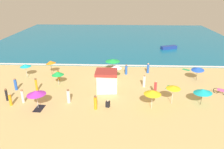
# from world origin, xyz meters

# --- Properties ---
(ground_plane) EXTENTS (60.00, 60.00, 0.00)m
(ground_plane) POSITION_xyz_m (0.00, 0.00, 0.00)
(ground_plane) COLOR #D8B775
(ocean_water) EXTENTS (60.00, 44.00, 0.10)m
(ocean_water) POSITION_xyz_m (0.00, 28.00, 0.05)
(ocean_water) COLOR #146B93
(ocean_water) RESTS_ON ground_plane
(wave_breaker_foam) EXTENTS (57.00, 0.70, 0.01)m
(wave_breaker_foam) POSITION_xyz_m (0.00, 6.30, 0.10)
(wave_breaker_foam) COLOR white
(wave_breaker_foam) RESTS_ON ocean_water
(lifeguard_cabana) EXTENTS (2.78, 2.64, 2.71)m
(lifeguard_cabana) POSITION_xyz_m (-0.66, -3.19, 1.38)
(lifeguard_cabana) COLOR white
(lifeguard_cabana) RESTS_ON ground_plane
(beach_umbrella_0) EXTENTS (1.85, 1.84, 2.23)m
(beach_umbrella_0) POSITION_xyz_m (0.53, 0.36, 2.00)
(beach_umbrella_0) COLOR silver
(beach_umbrella_0) RESTS_ON ground_plane
(beach_umbrella_1) EXTENTS (2.70, 2.68, 2.07)m
(beach_umbrella_1) POSITION_xyz_m (10.42, -6.40, 1.74)
(beach_umbrella_1) COLOR #4C3823
(beach_umbrella_1) RESTS_ON ground_plane
(beach_umbrella_2) EXTENTS (2.55, 2.55, 2.12)m
(beach_umbrella_2) POSITION_xyz_m (12.15, 0.58, 1.81)
(beach_umbrella_2) COLOR #4C3823
(beach_umbrella_2) RESTS_ON ground_plane
(beach_umbrella_3) EXTENTS (2.66, 2.66, 2.26)m
(beach_umbrella_3) POSITION_xyz_m (4.64, -7.52, 2.03)
(beach_umbrella_3) COLOR silver
(beach_umbrella_3) RESTS_ON ground_plane
(beach_umbrella_4) EXTENTS (3.21, 3.21, 2.22)m
(beach_umbrella_4) POSITION_xyz_m (-0.11, 3.19, 2.03)
(beach_umbrella_4) COLOR #4C3823
(beach_umbrella_4) RESTS_ON ground_plane
(beach_umbrella_5) EXTENTS (1.75, 1.72, 2.27)m
(beach_umbrella_5) POSITION_xyz_m (-9.58, 2.06, 1.98)
(beach_umbrella_5) COLOR #4C3823
(beach_umbrella_5) RESTS_ON ground_plane
(beach_umbrella_6) EXTENTS (2.27, 2.27, 2.09)m
(beach_umbrella_6) POSITION_xyz_m (-12.95, 0.71, 1.88)
(beach_umbrella_6) COLOR silver
(beach_umbrella_6) RESTS_ON ground_plane
(beach_umbrella_7) EXTENTS (2.00, 2.01, 2.28)m
(beach_umbrella_7) POSITION_xyz_m (7.13, -6.33, 2.09)
(beach_umbrella_7) COLOR silver
(beach_umbrella_7) RESTS_ON ground_plane
(beach_umbrella_8) EXTENTS (2.12, 2.11, 2.01)m
(beach_umbrella_8) POSITION_xyz_m (-7.41, -1.81, 1.74)
(beach_umbrella_8) COLOR silver
(beach_umbrella_8) RESTS_ON ground_plane
(beach_umbrella_9) EXTENTS (2.68, 2.67, 2.17)m
(beach_umbrella_9) POSITION_xyz_m (-8.04, -7.92, 1.90)
(beach_umbrella_9) COLOR silver
(beach_umbrella_9) RESTS_ON ground_plane
(parked_bicycle) EXTENTS (1.59, 0.98, 0.76)m
(parked_bicycle) POSITION_xyz_m (13.85, -3.64, 0.38)
(parked_bicycle) COLOR black
(parked_bicycle) RESTS_ON ground_plane
(beachgoer_0) EXTENTS (0.39, 0.39, 1.58)m
(beachgoer_0) POSITION_xyz_m (-11.34, -7.50, 0.77)
(beachgoer_0) COLOR orange
(beachgoer_0) RESTS_ON ground_plane
(beachgoer_1) EXTENTS (0.35, 0.35, 1.71)m
(beachgoer_1) POSITION_xyz_m (-10.20, -6.80, 0.83)
(beachgoer_1) COLOR white
(beachgoer_1) RESTS_ON ground_plane
(beachgoer_2) EXTENTS (0.51, 0.51, 1.60)m
(beachgoer_2) POSITION_xyz_m (2.02, 2.54, 0.74)
(beachgoer_2) COLOR blue
(beachgoer_2) RESTS_ON ground_plane
(beachgoer_3) EXTENTS (0.52, 0.52, 1.72)m
(beachgoer_3) POSITION_xyz_m (4.35, -1.84, 0.79)
(beachgoer_3) COLOR white
(beachgoer_3) RESTS_ON ground_plane
(beachgoer_4) EXTENTS (0.40, 0.40, 1.84)m
(beachgoer_4) POSITION_xyz_m (-9.73, -3.79, 0.90)
(beachgoer_4) COLOR orange
(beachgoer_4) RESTS_ON ground_plane
(beachgoer_5) EXTENTS (0.52, 0.52, 0.89)m
(beachgoer_5) POSITION_xyz_m (-0.24, -7.35, 0.37)
(beachgoer_5) COLOR black
(beachgoer_5) RESTS_ON ground_plane
(beachgoer_6) EXTENTS (0.40, 0.40, 1.64)m
(beachgoer_6) POSITION_xyz_m (5.45, 3.25, 0.77)
(beachgoer_6) COLOR blue
(beachgoer_6) RESTS_ON ground_plane
(beachgoer_7) EXTENTS (0.41, 0.41, 1.71)m
(beachgoer_7) POSITION_xyz_m (-1.56, -7.91, 0.81)
(beachgoer_7) COLOR orange
(beachgoer_7) RESTS_ON ground_plane
(beachgoer_8) EXTENTS (0.48, 0.48, 1.65)m
(beachgoer_8) POSITION_xyz_m (-12.60, -3.53, 0.77)
(beachgoer_8) COLOR blue
(beachgoer_8) RESTS_ON ground_plane
(beachgoer_9) EXTENTS (0.34, 0.34, 1.58)m
(beachgoer_9) POSITION_xyz_m (-12.32, -6.41, 0.77)
(beachgoer_9) COLOR black
(beachgoer_9) RESTS_ON ground_plane
(beachgoer_10) EXTENTS (0.47, 0.47, 1.89)m
(beachgoer_10) POSITION_xyz_m (5.52, -4.06, 0.90)
(beachgoer_10) COLOR red
(beachgoer_10) RESTS_ON ground_plane
(beachgoer_11) EXTENTS (0.40, 0.40, 1.60)m
(beachgoer_11) POSITION_xyz_m (-7.90, -0.12, 0.76)
(beachgoer_11) COLOR orange
(beachgoer_11) RESTS_ON ground_plane
(beachgoer_12) EXTENTS (0.51, 0.51, 1.75)m
(beachgoer_12) POSITION_xyz_m (-4.87, -6.60, 0.81)
(beachgoer_12) COLOR white
(beachgoer_12) RESTS_ON ground_plane
(beach_towel_0) EXTENTS (1.04, 1.66, 0.01)m
(beach_towel_0) POSITION_xyz_m (-7.88, -8.06, 0.01)
(beach_towel_0) COLOR black
(beach_towel_0) RESTS_ON ground_plane
(beach_towel_1) EXTENTS (1.38, 1.29, 0.01)m
(beach_towel_1) POSITION_xyz_m (11.96, 4.91, 0.01)
(beach_towel_1) COLOR green
(beach_towel_1) RESTS_ON ground_plane
(beach_towel_2) EXTENTS (1.42, 1.62, 0.01)m
(beach_towel_2) POSITION_xyz_m (7.84, -2.00, 0.01)
(beach_towel_2) COLOR green
(beach_towel_2) RESTS_ON ground_plane
(small_boat_0) EXTENTS (3.73, 2.31, 0.68)m
(small_boat_0) POSITION_xyz_m (11.66, 17.51, 0.44)
(small_boat_0) COLOR navy
(small_boat_0) RESTS_ON ocean_water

